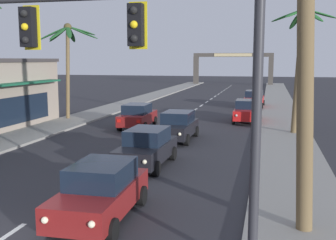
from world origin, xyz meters
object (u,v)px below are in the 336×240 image
Objects in this scene: sedan_oncoming_far at (138,116)px; sedan_fifth_in_queue at (178,126)px; sedan_lead_at_stop_bar at (101,191)px; sedan_parked_nearest_kerb at (254,99)px; sedan_parked_mid_kerb at (247,111)px; traffic_signal_mast at (93,49)px; palm_right_second at (301,49)px; town_gateway_arch at (233,64)px; sedan_third_in_queue at (147,147)px; palm_left_third at (68,46)px.

sedan_fifth_in_queue is at bearing -44.67° from sedan_oncoming_far.
sedan_lead_at_stop_bar and sedan_oncoming_far have the same top height.
sedan_parked_mid_kerb is at bearing -91.03° from sedan_parked_nearest_kerb.
traffic_signal_mast is 2.49× the size of sedan_lead_at_stop_bar.
town_gateway_arch is at bearing 99.41° from palm_right_second.
palm_right_second reaches higher than sedan_third_in_queue.
sedan_third_in_queue is at bearing -125.85° from palm_right_second.
traffic_signal_mast reaches higher than sedan_third_in_queue.
sedan_fifth_in_queue is 55.15m from town_gateway_arch.
sedan_parked_mid_kerb is (2.33, 22.93, -4.09)m from traffic_signal_mast.
sedan_fifth_in_queue is 0.60× the size of palm_left_third.
sedan_parked_mid_kerb is at bearing 32.99° from sedan_oncoming_far.
sedan_third_in_queue and sedan_fifth_in_queue have the same top height.
sedan_third_in_queue is 14.95m from sedan_parked_mid_kerb.
traffic_signal_mast is 33.11m from sedan_parked_nearest_kerb.
traffic_signal_mast is 19.34m from sedan_oncoming_far.
traffic_signal_mast is 2.50× the size of sedan_fifth_in_queue.
sedan_fifth_in_queue and sedan_parked_nearest_kerb have the same top height.
palm_left_third is (-10.39, 18.54, 4.89)m from sedan_lead_at_stop_bar.
sedan_parked_mid_kerb is (7.19, 4.67, 0.00)m from sedan_oncoming_far.
sedan_parked_nearest_kerb is at bearing 63.06° from sedan_oncoming_far.
sedan_oncoming_far is at bearing -116.94° from sedan_parked_nearest_kerb.
sedan_third_in_queue is 0.56× the size of palm_right_second.
palm_right_second is (3.24, -14.65, 4.46)m from sedan_parked_nearest_kerb.
palm_right_second is (6.98, 3.43, 4.46)m from sedan_fifth_in_queue.
sedan_parked_nearest_kerb is 0.30× the size of town_gateway_arch.
sedan_lead_at_stop_bar is at bearing 110.54° from traffic_signal_mast.
sedan_parked_nearest_kerb is 9.83m from sedan_parked_mid_kerb.
sedan_lead_at_stop_bar is 1.00× the size of sedan_third_in_queue.
palm_right_second reaches higher than sedan_lead_at_stop_bar.
sedan_parked_nearest_kerb is 15.65m from palm_right_second.
town_gateway_arch reaches higher than sedan_lead_at_stop_bar.
sedan_parked_nearest_kerb and sedan_parked_mid_kerb have the same top height.
sedan_oncoming_far and sedan_parked_nearest_kerb have the same top height.
traffic_signal_mast is 0.76× the size of town_gateway_arch.
palm_right_second is 0.54× the size of town_gateway_arch.
sedan_fifth_in_queue is at bearing 89.75° from sedan_third_in_queue.
sedan_lead_at_stop_bar is at bearing -96.18° from sedan_parked_nearest_kerb.
palm_left_third reaches higher than sedan_fifth_in_queue.
town_gateway_arch is at bearing 80.29° from palm_left_third.
palm_left_third reaches higher than sedan_parked_nearest_kerb.
sedan_lead_at_stop_bar is 21.01m from sedan_parked_mid_kerb.
traffic_signal_mast is at bearing -95.81° from sedan_parked_mid_kerb.
sedan_fifth_in_queue is (0.03, 6.26, 0.00)m from sedan_third_in_queue.
sedan_lead_at_stop_bar is at bearing -88.06° from sedan_fifth_in_queue.
sedan_third_in_queue is at bearing 98.51° from traffic_signal_mast.
sedan_oncoming_far is (-3.62, 3.58, 0.00)m from sedan_fifth_in_queue.
sedan_third_in_queue is 6.26m from sedan_fifth_in_queue.
sedan_fifth_in_queue is 0.99× the size of sedan_parked_nearest_kerb.
palm_right_second is (6.55, 15.96, 4.46)m from sedan_lead_at_stop_bar.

